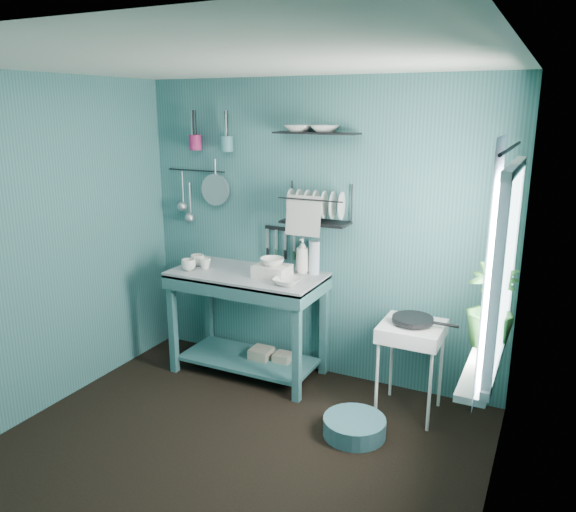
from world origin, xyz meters
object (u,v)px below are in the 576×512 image
at_px(soap_bottle, 302,256).
at_px(floor_basin, 354,427).
at_px(storage_tin_large, 261,360).
at_px(utensil_cup_magenta, 195,142).
at_px(work_counter, 248,323).
at_px(storage_tin_small, 283,364).
at_px(utensil_cup_teal, 227,144).
at_px(frying_pan, 413,319).
at_px(potted_plant, 491,305).
at_px(mug_mid, 205,264).
at_px(hotplate_stand, 410,369).
at_px(colander, 215,190).
at_px(water_bottle, 314,257).
at_px(mug_right, 197,260).
at_px(mug_left, 189,265).
at_px(dish_rack, 316,204).
at_px(wash_tub, 272,271).

height_order(soap_bottle, floor_basin, soap_bottle).
bearing_deg(storage_tin_large, utensil_cup_magenta, 165.99).
distance_m(work_counter, storage_tin_small, 0.47).
bearing_deg(utensil_cup_teal, soap_bottle, -2.65).
xyz_separation_m(frying_pan, potted_plant, (0.56, -0.43, 0.34)).
bearing_deg(storage_tin_large, mug_mid, -167.09).
relative_size(hotplate_stand, potted_plant, 1.38).
bearing_deg(storage_tin_small, colander, 166.46).
height_order(hotplate_stand, potted_plant, potted_plant).
relative_size(frying_pan, potted_plant, 0.58).
relative_size(water_bottle, storage_tin_small, 1.40).
xyz_separation_m(soap_bottle, colander, (-0.88, 0.06, 0.49)).
bearing_deg(storage_tin_small, mug_right, -174.29).
height_order(mug_right, utensil_cup_teal, utensil_cup_teal).
height_order(frying_pan, colander, colander).
height_order(mug_left, floor_basin, mug_left).
distance_m(soap_bottle, storage_tin_large, 1.02).
relative_size(mug_left, dish_rack, 0.22).
height_order(mug_mid, potted_plant, potted_plant).
height_order(mug_left, soap_bottle, soap_bottle).
distance_m(mug_mid, soap_bottle, 0.85).
relative_size(colander, potted_plant, 0.54).
bearing_deg(utensil_cup_magenta, water_bottle, -0.69).
distance_m(water_bottle, floor_basin, 1.40).
bearing_deg(wash_tub, floor_basin, -29.09).
height_order(utensil_cup_teal, storage_tin_large, utensil_cup_teal).
distance_m(work_counter, hotplate_stand, 1.43).
xyz_separation_m(mug_mid, utensil_cup_magenta, (-0.26, 0.29, 1.00)).
bearing_deg(frying_pan, water_bottle, 163.39).
xyz_separation_m(work_counter, utensil_cup_magenta, (-0.64, 0.23, 1.50)).
bearing_deg(mug_mid, storage_tin_small, 11.63).
xyz_separation_m(storage_tin_large, floor_basin, (1.07, -0.58, -0.04)).
height_order(water_bottle, storage_tin_small, water_bottle).
distance_m(mug_left, utensil_cup_magenta, 1.09).
height_order(wash_tub, storage_tin_large, wash_tub).
xyz_separation_m(dish_rack, storage_tin_small, (-0.24, -0.10, -1.41)).
distance_m(frying_pan, storage_tin_large, 1.48).
height_order(work_counter, water_bottle, water_bottle).
height_order(mug_mid, mug_right, mug_right).
bearing_deg(mug_mid, wash_tub, 3.63).
xyz_separation_m(frying_pan, utensil_cup_magenta, (-2.06, 0.28, 1.21)).
bearing_deg(mug_right, wash_tub, -1.53).
bearing_deg(mug_right, mug_left, -82.87).
distance_m(mug_right, storage_tin_large, 1.04).
bearing_deg(mug_right, utensil_cup_teal, 51.46).
height_order(work_counter, wash_tub, wash_tub).
distance_m(water_bottle, dish_rack, 0.46).
relative_size(mug_left, storage_tin_large, 0.56).
height_order(mug_left, frying_pan, mug_left).
distance_m(mug_mid, utensil_cup_teal, 1.04).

